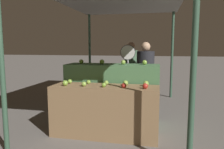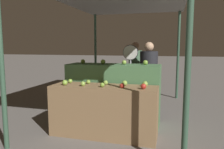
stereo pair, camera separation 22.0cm
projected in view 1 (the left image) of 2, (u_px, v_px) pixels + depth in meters
ground_plane at (105, 135)px, 3.62m from camera, size 60.00×60.00×0.00m
market_canopy at (117, 4)px, 4.34m from camera, size 2.63×4.05×2.45m
display_counter_front at (105, 111)px, 3.57m from camera, size 1.73×0.55×0.83m
display_counter_back at (112, 94)px, 4.13m from camera, size 1.73×0.55×1.13m
apple_front_0 at (65, 83)px, 3.52m from camera, size 0.09×0.09×0.09m
apple_front_1 at (84, 84)px, 3.47m from camera, size 0.08×0.08×0.08m
apple_front_2 at (104, 85)px, 3.40m from camera, size 0.07×0.07×0.07m
apple_front_3 at (124, 86)px, 3.34m from camera, size 0.08×0.08×0.08m
apple_front_4 at (145, 86)px, 3.27m from camera, size 0.08×0.08×0.08m
apple_front_5 at (70, 81)px, 3.74m from camera, size 0.07×0.07×0.07m
apple_front_6 at (89, 82)px, 3.68m from camera, size 0.07×0.07×0.07m
apple_front_7 at (106, 83)px, 3.61m from camera, size 0.07×0.07×0.07m
apple_front_8 at (126, 83)px, 3.53m from camera, size 0.09×0.09×0.09m
apple_front_9 at (146, 84)px, 3.48m from camera, size 0.09×0.09×0.09m
apple_back_0 at (81, 62)px, 4.18m from camera, size 0.08×0.08×0.08m
apple_back_1 at (102, 62)px, 4.08m from camera, size 0.09×0.09×0.09m
apple_back_2 at (123, 62)px, 4.01m from camera, size 0.08×0.08×0.08m
apple_back_3 at (145, 62)px, 3.93m from camera, size 0.09×0.09×0.09m
produce_scale at (128, 63)px, 4.65m from camera, size 0.32×0.20×1.49m
person_vendor_at_scale at (145, 72)px, 4.95m from camera, size 0.43×0.43×1.56m
person_customer_left at (131, 68)px, 5.54m from camera, size 0.42×0.42×1.56m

